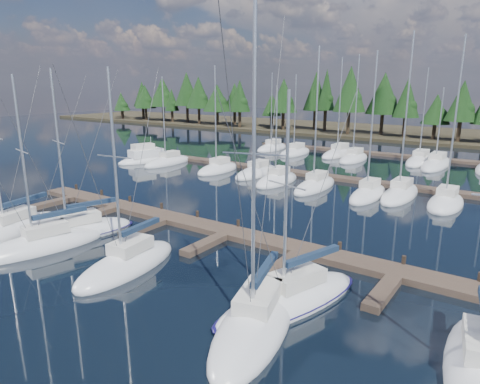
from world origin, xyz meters
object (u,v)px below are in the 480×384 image
Objects in this scene: front_sailboat_2 at (41,245)px; front_sailboat_3 at (127,264)px; front_sailboat_1 at (74,233)px; front_sailboat_4 at (290,300)px; front_sailboat_5 at (256,322)px; main_dock at (225,235)px; motor_yacht_left at (146,158)px; front_sailboat_0 at (11,230)px.

front_sailboat_3 is at bearing 10.01° from front_sailboat_2.
front_sailboat_1 is 17.54m from front_sailboat_4.
front_sailboat_2 is 0.83× the size of front_sailboat_5.
main_dock is at bearing 45.50° from front_sailboat_2.
main_dock is at bearing 33.83° from front_sailboat_1.
motor_yacht_left is at bearing 135.27° from front_sailboat_3.
front_sailboat_1 reaches higher than motor_yacht_left.
front_sailboat_4 reaches higher than motor_yacht_left.
front_sailboat_0 is 1.04× the size of front_sailboat_3.
front_sailboat_2 is at bearing -170.00° from front_sailboat_4.
front_sailboat_0 reaches higher than front_sailboat_1.
front_sailboat_1 is 1.04× the size of front_sailboat_2.
main_dock is at bearing 145.43° from front_sailboat_4.
front_sailboat_5 reaches higher than front_sailboat_3.
motor_yacht_left is (-25.98, 25.74, 0.19)m from front_sailboat_3.
front_sailboat_3 is 1.10× the size of front_sailboat_4.
front_sailboat_2 is at bearing -134.50° from main_dock.
front_sailboat_0 is 1.14× the size of front_sailboat_4.
front_sailboat_4 is at bearing -34.57° from main_dock.
front_sailboat_1 is 1.42× the size of motor_yacht_left.
main_dock is 3.51× the size of front_sailboat_1.
front_sailboat_2 is at bearing -179.02° from front_sailboat_5.
front_sailboat_5 is at bearing -5.63° from front_sailboat_3.
motor_yacht_left is (-14.22, 26.59, 0.18)m from front_sailboat_0.
front_sailboat_5 is (17.25, -2.48, 0.01)m from front_sailboat_1.
front_sailboat_3 is 10.23m from front_sailboat_4.
front_sailboat_0 is 21.54m from front_sailboat_5.
front_sailboat_1 is at bearing 97.75° from front_sailboat_2.
front_sailboat_3 is (-1.61, -7.60, 0.08)m from main_dock.
front_sailboat_3 is at bearing 174.37° from front_sailboat_5.
motor_yacht_left is at bearing 143.25° from front_sailboat_5.
front_sailboat_2 is at bearing -82.25° from front_sailboat_1.
front_sailboat_0 is at bearing -147.69° from main_dock.
motor_yacht_left is (-18.89, 26.99, 0.19)m from front_sailboat_2.
front_sailboat_1 reaches higher than front_sailboat_4.
front_sailboat_4 is at bearing 0.84° from front_sailboat_1.
front_sailboat_0 is 1.46× the size of motor_yacht_left.
front_sailboat_0 is 4.69m from front_sailboat_2.
front_sailboat_0 is at bearing -173.14° from front_sailboat_4.
front_sailboat_3 is 36.57m from motor_yacht_left.
front_sailboat_0 is at bearing 179.71° from front_sailboat_5.
main_dock is at bearing -33.31° from motor_yacht_left.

